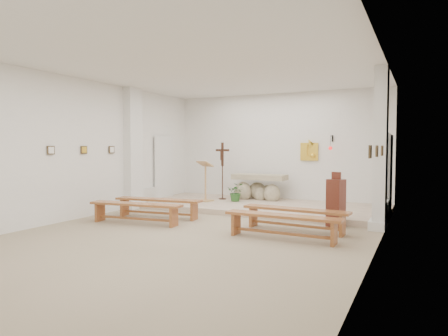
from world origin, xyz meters
The scene contains 27 objects.
ground centered at (0.00, 0.00, 0.00)m, with size 7.00×10.00×0.00m, color tan.
wall_left centered at (-3.49, 0.00, 1.75)m, with size 0.02×10.00×3.50m, color white.
wall_right centered at (3.49, 0.00, 1.75)m, with size 0.02×10.00×3.50m, color white.
wall_back centered at (0.00, 4.99, 1.75)m, with size 7.00×0.02×3.50m, color white.
ceiling centered at (0.00, 0.00, 3.49)m, with size 7.00×10.00×0.02m, color silver.
sanctuary_platform centered at (0.00, 3.50, 0.07)m, with size 6.98×3.00×0.15m, color beige.
pilaster_left centered at (-3.37, 2.00, 1.75)m, with size 0.26×0.55×3.50m, color white.
pilaster_right centered at (3.37, 2.00, 1.75)m, with size 0.26×0.55×3.50m, color white.
gold_wall_relief centered at (1.05, 4.96, 1.65)m, with size 0.55×0.04×0.55m, color gold.
sanctuary_lamp centered at (1.75, 4.71, 1.81)m, with size 0.11×0.36×0.44m.
station_frame_left_front centered at (-3.47, -0.80, 1.72)m, with size 0.03×0.20×0.20m, color #44341E.
station_frame_left_mid centered at (-3.47, 0.20, 1.72)m, with size 0.03×0.20×0.20m, color #44341E.
station_frame_left_rear centered at (-3.47, 1.20, 1.72)m, with size 0.03×0.20×0.20m, color #44341E.
station_frame_right_front centered at (3.47, -0.80, 1.72)m, with size 0.03×0.20×0.20m, color #44341E.
station_frame_right_mid centered at (3.47, 0.20, 1.72)m, with size 0.03×0.20×0.20m, color #44341E.
station_frame_right_rear centered at (3.47, 1.20, 1.72)m, with size 0.03×0.20×0.20m, color #44341E.
radiator_left centered at (-3.43, 2.70, 0.27)m, with size 0.10×0.85×0.52m, color silver.
radiator_right centered at (3.43, 2.70, 0.27)m, with size 0.10×0.85×0.52m, color silver.
altar centered at (-0.39, 4.40, 0.48)m, with size 1.68×0.78×0.87m.
lectern centered at (-1.70, 3.29, 0.77)m, with size 0.53×0.48×1.25m.
crucifix_stand centered at (-1.44, 3.93, 1.18)m, with size 0.53×0.23×1.78m.
potted_plant centered at (-0.84, 3.67, 0.43)m, with size 0.50×0.44×0.56m, color #2A5D25.
donation_pedestal centered at (2.46, 1.90, 0.54)m, with size 0.41×0.41×1.23m.
bench_left_front centered at (-1.78, 1.01, 0.36)m, with size 2.33×0.64×0.49m.
bench_right_front centered at (1.78, 1.01, 0.36)m, with size 2.32×0.51×0.49m.
bench_left_second centered at (-1.78, 0.12, 0.36)m, with size 2.33×0.64×0.49m.
bench_right_second centered at (1.78, 0.12, 0.36)m, with size 2.31×0.41×0.49m.
Camera 1 is at (4.19, -7.23, 1.79)m, focal length 32.00 mm.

